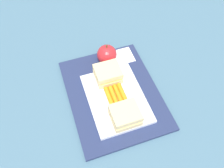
{
  "coord_description": "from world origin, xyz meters",
  "views": [
    {
      "loc": [
        -0.39,
        0.14,
        0.64
      ],
      "look_at": [
        0.01,
        0.0,
        0.04
      ],
      "focal_mm": 37.84,
      "sensor_mm": 36.0,
      "label": 1
    }
  ],
  "objects": [
    {
      "name": "ground_plane",
      "position": [
        0.0,
        0.0,
        0.0
      ],
      "size": [
        2.4,
        2.4,
        0.0
      ],
      "primitive_type": "plane",
      "color": "#42667A"
    },
    {
      "name": "paper_napkin",
      "position": [
        0.14,
        -0.08,
        0.01
      ],
      "size": [
        0.07,
        0.07,
        0.0
      ],
      "primitive_type": "cube",
      "rotation": [
        0.0,
        0.0,
        -0.0
      ],
      "color": "white",
      "rests_on": "lunchbag_mat"
    },
    {
      "name": "apple",
      "position": [
        0.13,
        -0.02,
        0.04
      ],
      "size": [
        0.07,
        0.07,
        0.08
      ],
      "color": "red",
      "rests_on": "lunchbag_mat"
    },
    {
      "name": "carrot_sticks_bundle",
      "position": [
        -0.02,
        -0.0,
        0.03
      ],
      "size": [
        0.08,
        0.06,
        0.02
      ],
      "color": "orange",
      "rests_on": "food_tray"
    },
    {
      "name": "lunchbag_mat",
      "position": [
        0.0,
        0.0,
        0.01
      ],
      "size": [
        0.36,
        0.28,
        0.01
      ],
      "primitive_type": "cube",
      "color": "navy",
      "rests_on": "ground_plane"
    },
    {
      "name": "sandwich_half_right",
      "position": [
        0.05,
        0.0,
        0.04
      ],
      "size": [
        0.07,
        0.08,
        0.04
      ],
      "color": "#DBC189",
      "rests_on": "food_tray"
    },
    {
      "name": "sandwich_half_left",
      "position": [
        -0.1,
        0.0,
        0.04
      ],
      "size": [
        0.07,
        0.08,
        0.04
      ],
      "color": "#DBC189",
      "rests_on": "food_tray"
    },
    {
      "name": "food_tray",
      "position": [
        -0.03,
        0.0,
        0.02
      ],
      "size": [
        0.23,
        0.17,
        0.01
      ],
      "primitive_type": "cube",
      "color": "white",
      "rests_on": "lunchbag_mat"
    }
  ]
}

